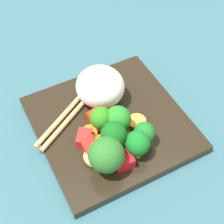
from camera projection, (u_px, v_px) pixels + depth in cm
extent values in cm
cube|color=#305963|center=(111.00, 130.00, 61.80)|extent=(110.00, 110.00, 2.00)
cube|color=black|center=(111.00, 124.00, 60.33)|extent=(25.12, 25.12, 1.75)
ellipsoid|color=white|center=(100.00, 87.00, 59.93)|extent=(11.82, 11.84, 7.07)
cylinder|color=#61B148|center=(119.00, 127.00, 57.62)|extent=(1.74, 1.84, 2.13)
sphere|color=#227922|center=(119.00, 118.00, 55.60)|extent=(4.36, 4.36, 4.36)
cylinder|color=#73B151|center=(102.00, 127.00, 57.40)|extent=(1.74, 1.75, 2.47)
sphere|color=#287718|center=(101.00, 118.00, 55.31)|extent=(3.74, 3.74, 3.74)
cylinder|color=#63A948|center=(137.00, 152.00, 54.56)|extent=(1.69, 1.82, 2.11)
sphere|color=#136C20|center=(138.00, 143.00, 53.05)|extent=(4.01, 4.01, 4.01)
cylinder|color=#5A903F|center=(114.00, 145.00, 55.07)|extent=(1.65, 1.78, 2.67)
sphere|color=#115815|center=(114.00, 134.00, 52.93)|extent=(4.13, 4.13, 4.13)
cylinder|color=#5F963E|center=(108.00, 165.00, 53.06)|extent=(2.40, 2.45, 2.19)
sphere|color=#286726|center=(106.00, 155.00, 50.73)|extent=(5.52, 5.52, 5.52)
cylinder|color=#71BC55|center=(145.00, 139.00, 56.24)|extent=(1.78, 1.93, 1.90)
sphere|color=#1A6925|center=(144.00, 133.00, 54.64)|extent=(3.50, 3.50, 3.50)
cylinder|color=orange|center=(130.00, 141.00, 56.70)|extent=(4.30, 4.30, 0.64)
cylinder|color=#FA9837|center=(115.00, 117.00, 59.79)|extent=(3.14, 3.14, 0.78)
cylinder|color=orange|center=(137.00, 122.00, 59.15)|extent=(4.07, 4.07, 0.70)
cylinder|color=orange|center=(90.00, 132.00, 57.78)|extent=(3.12, 3.12, 0.74)
cylinder|color=orange|center=(99.00, 142.00, 56.67)|extent=(3.65, 3.65, 0.53)
cube|color=red|center=(84.00, 139.00, 56.10)|extent=(3.68, 3.54, 2.10)
cube|color=red|center=(123.00, 159.00, 53.66)|extent=(3.50, 3.26, 2.17)
cube|color=red|center=(90.00, 148.00, 54.94)|extent=(3.00, 2.35, 2.20)
cube|color=red|center=(99.00, 117.00, 58.93)|extent=(3.82, 3.85, 2.00)
cube|color=red|center=(106.00, 155.00, 54.58)|extent=(2.47, 2.34, 1.27)
ellipsoid|color=tan|center=(92.00, 159.00, 53.80)|extent=(3.93, 3.27, 1.96)
ellipsoid|color=tan|center=(111.00, 136.00, 56.57)|extent=(2.89, 2.49, 1.92)
ellipsoid|color=#BB8745|center=(143.00, 129.00, 57.36)|extent=(2.95, 3.13, 2.09)
cylinder|color=tan|center=(73.00, 105.00, 61.41)|extent=(11.65, 18.45, 0.86)
cylinder|color=tan|center=(79.00, 108.00, 60.99)|extent=(11.65, 18.45, 0.86)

